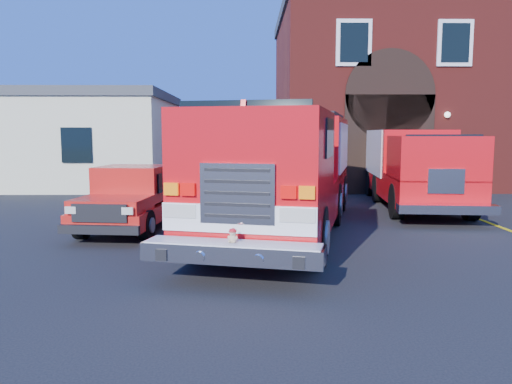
{
  "coord_description": "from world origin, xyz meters",
  "views": [
    {
      "loc": [
        -0.15,
        -11.08,
        2.47
      ],
      "look_at": [
        0.0,
        -1.2,
        1.3
      ],
      "focal_mm": 35.0,
      "sensor_mm": 36.0,
      "label": 1
    }
  ],
  "objects_px": {
    "fire_station": "(432,97)",
    "fire_engine": "(286,169)",
    "side_building": "(63,139)",
    "secondary_truck": "(414,165)",
    "pickup_truck": "(136,198)"
  },
  "relations": [
    {
      "from": "secondary_truck",
      "to": "fire_engine",
      "type": "bearing_deg",
      "value": -137.8
    },
    {
      "from": "fire_engine",
      "to": "pickup_truck",
      "type": "bearing_deg",
      "value": 171.59
    },
    {
      "from": "side_building",
      "to": "fire_engine",
      "type": "xyz_separation_m",
      "value": [
        9.79,
        -11.57,
        -0.62
      ]
    },
    {
      "from": "fire_engine",
      "to": "secondary_truck",
      "type": "height_order",
      "value": "fire_engine"
    },
    {
      "from": "fire_station",
      "to": "fire_engine",
      "type": "distance_m",
      "value": 15.24
    },
    {
      "from": "side_building",
      "to": "pickup_truck",
      "type": "relative_size",
      "value": 1.98
    },
    {
      "from": "side_building",
      "to": "secondary_truck",
      "type": "bearing_deg",
      "value": -27.0
    },
    {
      "from": "side_building",
      "to": "pickup_truck",
      "type": "bearing_deg",
      "value": -61.84
    },
    {
      "from": "side_building",
      "to": "pickup_truck",
      "type": "height_order",
      "value": "side_building"
    },
    {
      "from": "side_building",
      "to": "secondary_truck",
      "type": "height_order",
      "value": "side_building"
    },
    {
      "from": "fire_engine",
      "to": "fire_station",
      "type": "bearing_deg",
      "value": 56.87
    },
    {
      "from": "fire_station",
      "to": "secondary_truck",
      "type": "height_order",
      "value": "fire_station"
    },
    {
      "from": "fire_station",
      "to": "secondary_truck",
      "type": "relative_size",
      "value": 1.86
    },
    {
      "from": "fire_station",
      "to": "pickup_truck",
      "type": "height_order",
      "value": "fire_station"
    },
    {
      "from": "fire_station",
      "to": "side_building",
      "type": "height_order",
      "value": "fire_station"
    }
  ]
}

